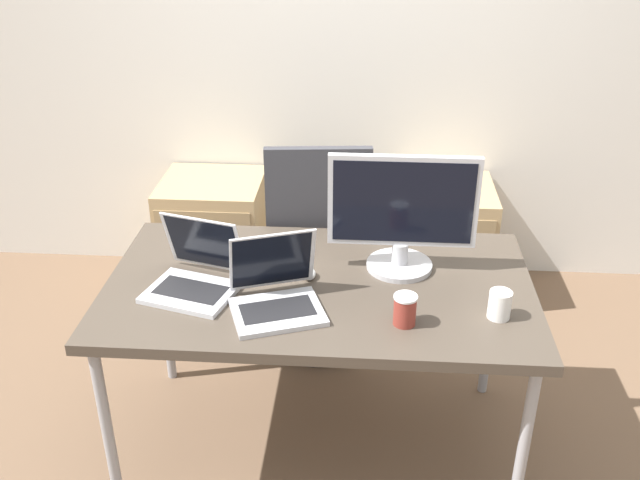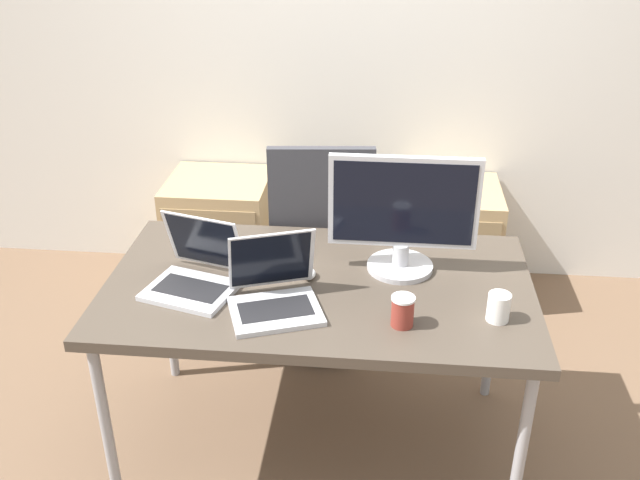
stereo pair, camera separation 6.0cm
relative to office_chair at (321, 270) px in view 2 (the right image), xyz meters
name	(u,v)px [view 2 (the right image)]	position (x,y,z in m)	size (l,w,h in m)	color
ground_plane	(319,442)	(0.06, -0.69, -0.41)	(14.00, 14.00, 0.00)	brown
wall_back	(348,40)	(0.06, 0.81, 0.89)	(10.00, 0.05, 2.60)	silver
desk	(319,294)	(0.06, -0.69, 0.30)	(1.53, 0.87, 0.76)	#473D33
office_chair	(321,270)	(0.00, 0.00, 0.00)	(0.56, 0.58, 1.08)	#232326
cabinet_left	(221,232)	(-0.60, 0.53, -0.10)	(0.53, 0.50, 0.62)	tan
cabinet_right	(445,242)	(0.61, 0.53, -0.10)	(0.53, 0.50, 0.62)	tan
laptop_left	(195,273)	(-0.38, -0.76, 0.40)	(0.35, 0.37, 0.24)	silver
laptop_right	(274,293)	(-0.08, -0.86, 0.40)	(0.36, 0.37, 0.25)	silver
monitor	(403,215)	(0.35, -0.56, 0.57)	(0.54, 0.24, 0.44)	#B7B7BC
mouse	(309,274)	(0.02, -0.66, 0.36)	(0.05, 0.07, 0.03)	silver
coffee_cup_white	(499,307)	(0.67, -0.87, 0.40)	(0.07, 0.07, 0.10)	white
coffee_cup_brown	(403,311)	(0.35, -0.93, 0.40)	(0.08, 0.08, 0.11)	maroon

